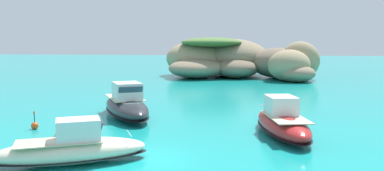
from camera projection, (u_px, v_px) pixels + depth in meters
ground_plane at (147, 159)px, 22.61m from camera, size 400.00×400.00×0.00m
islet_large at (220, 60)px, 80.59m from camera, size 26.54×27.52×7.86m
islet_small at (286, 64)px, 72.79m from camera, size 15.37×19.18×7.06m
motorboat_charcoal at (126, 105)px, 35.36m from camera, size 8.21×11.08×3.20m
motorboat_red at (282, 122)px, 28.39m from camera, size 4.79×9.95×2.82m
motorboat_cream at (72, 149)px, 21.60m from camera, size 8.73×6.10×2.50m
dinghy_tender at (69, 134)px, 27.71m from camera, size 2.84×1.98×0.58m
channel_buoy at (35, 125)px, 30.34m from camera, size 0.56×0.56×1.48m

